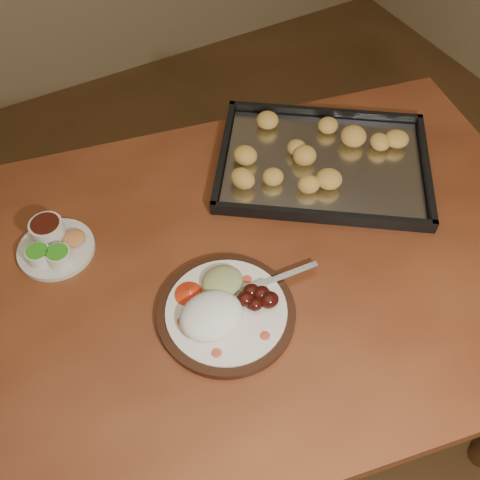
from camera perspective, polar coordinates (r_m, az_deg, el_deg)
ground at (r=1.71m, az=-0.50°, el=-23.07°), size 4.00×4.00×0.00m
dining_table at (r=1.18m, az=-2.31°, el=-5.86°), size 1.65×1.18×0.75m
dinner_plate at (r=1.03m, az=-1.86°, el=-7.39°), size 0.34×0.27×0.06m
condiment_saucer at (r=1.18m, az=-19.32°, el=-0.41°), size 0.16×0.16×0.05m
baking_tray at (r=1.30m, az=8.84°, el=8.31°), size 0.61×0.58×0.05m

